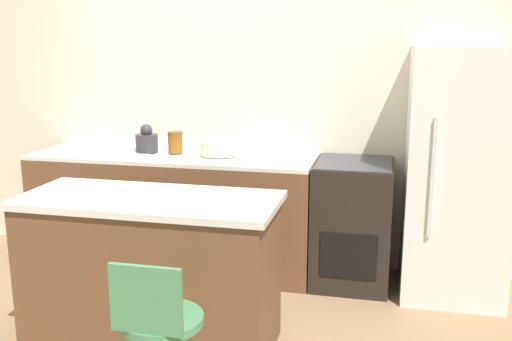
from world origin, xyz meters
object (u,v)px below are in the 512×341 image
(refrigerator, at_px, (456,174))
(mixing_bowl, at_px, (219,148))
(kettle, at_px, (147,141))
(oven_range, at_px, (352,223))

(refrigerator, height_order, mixing_bowl, refrigerator)
(refrigerator, relative_size, kettle, 7.91)
(kettle, bearing_deg, oven_range, -1.53)
(oven_range, height_order, refrigerator, refrigerator)
(refrigerator, xyz_separation_m, mixing_bowl, (-1.77, 0.07, 0.10))
(kettle, height_order, mixing_bowl, kettle)
(oven_range, relative_size, refrigerator, 0.53)
(kettle, distance_m, mixing_bowl, 0.61)
(refrigerator, distance_m, mixing_bowl, 1.78)
(mixing_bowl, bearing_deg, oven_range, -2.41)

